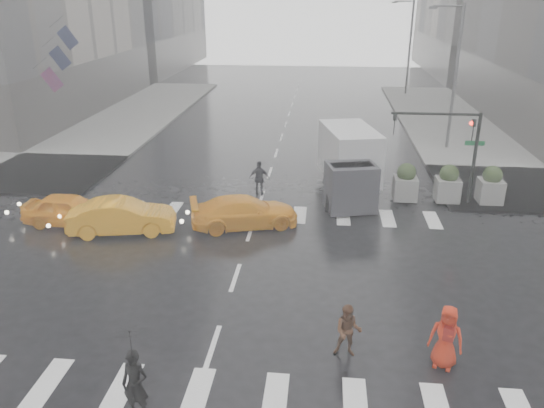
# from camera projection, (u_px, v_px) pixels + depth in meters

# --- Properties ---
(ground) EXTENTS (120.00, 120.00, 0.00)m
(ground) POSITION_uv_depth(u_px,v_px,m) (235.00, 277.00, 19.03)
(ground) COLOR black
(ground) RESTS_ON ground
(sidewalk_nw) EXTENTS (35.00, 35.00, 0.15)m
(sidewalk_nw) POSITION_uv_depth(u_px,v_px,m) (0.00, 138.00, 36.97)
(sidewalk_nw) COLOR slate
(sidewalk_nw) RESTS_ON ground
(road_markings) EXTENTS (18.00, 48.00, 0.01)m
(road_markings) POSITION_uv_depth(u_px,v_px,m) (235.00, 277.00, 19.02)
(road_markings) COLOR silver
(road_markings) RESTS_ON ground
(traffic_signal_pole) EXTENTS (4.45, 0.42, 4.50)m
(traffic_signal_pole) POSITION_uv_depth(u_px,v_px,m) (455.00, 140.00, 24.41)
(traffic_signal_pole) COLOR black
(traffic_signal_pole) RESTS_ON ground
(street_lamp_near) EXTENTS (2.15, 0.22, 9.00)m
(street_lamp_near) POSITION_uv_depth(u_px,v_px,m) (454.00, 72.00, 32.83)
(street_lamp_near) COLOR #59595B
(street_lamp_near) RESTS_ON ground
(street_lamp_far) EXTENTS (2.15, 0.22, 9.00)m
(street_lamp_far) POSITION_uv_depth(u_px,v_px,m) (409.00, 44.00, 51.32)
(street_lamp_far) COLOR #59595B
(street_lamp_far) RESTS_ON ground
(planter_west) EXTENTS (1.10, 1.10, 1.80)m
(planter_west) POSITION_uv_depth(u_px,v_px,m) (405.00, 183.00, 25.60)
(planter_west) COLOR slate
(planter_west) RESTS_ON ground
(planter_mid) EXTENTS (1.10, 1.10, 1.80)m
(planter_mid) POSITION_uv_depth(u_px,v_px,m) (448.00, 184.00, 25.41)
(planter_mid) COLOR slate
(planter_mid) RESTS_ON ground
(planter_east) EXTENTS (1.10, 1.10, 1.80)m
(planter_east) POSITION_uv_depth(u_px,v_px,m) (491.00, 185.00, 25.23)
(planter_east) COLOR slate
(planter_east) RESTS_ON ground
(flag_cluster) EXTENTS (2.87, 3.06, 4.69)m
(flag_cluster) POSITION_uv_depth(u_px,v_px,m) (56.00, 55.00, 35.43)
(flag_cluster) COLOR #59595B
(flag_cluster) RESTS_ON ground
(pedestrian_black) EXTENTS (1.08, 1.10, 2.43)m
(pedestrian_black) POSITION_uv_depth(u_px,v_px,m) (132.00, 361.00, 12.27)
(pedestrian_black) COLOR black
(pedestrian_black) RESTS_ON ground
(pedestrian_brown) EXTENTS (0.81, 0.66, 1.58)m
(pedestrian_brown) POSITION_uv_depth(u_px,v_px,m) (348.00, 331.00, 14.68)
(pedestrian_brown) COLOR #4A2B1A
(pedestrian_brown) RESTS_ON ground
(pedestrian_orange) EXTENTS (1.05, 0.86, 1.85)m
(pedestrian_orange) POSITION_uv_depth(u_px,v_px,m) (446.00, 337.00, 14.19)
(pedestrian_orange) COLOR red
(pedestrian_orange) RESTS_ON ground
(pedestrian_far_a) EXTENTS (1.07, 0.68, 1.79)m
(pedestrian_far_a) POSITION_uv_depth(u_px,v_px,m) (260.00, 178.00, 26.44)
(pedestrian_far_a) COLOR black
(pedestrian_far_a) RESTS_ON ground
(pedestrian_far_b) EXTENTS (1.27, 1.24, 1.77)m
(pedestrian_far_b) POSITION_uv_depth(u_px,v_px,m) (331.00, 181.00, 26.18)
(pedestrian_far_b) COLOR black
(pedestrian_far_b) RESTS_ON ground
(taxi_front) EXTENTS (4.01, 1.63, 1.37)m
(taxi_front) POSITION_uv_depth(u_px,v_px,m) (70.00, 210.00, 23.20)
(taxi_front) COLOR #FF9D0D
(taxi_front) RESTS_ON ground
(taxi_mid) EXTENTS (4.62, 2.39, 1.45)m
(taxi_mid) POSITION_uv_depth(u_px,v_px,m) (122.00, 217.00, 22.36)
(taxi_mid) COLOR #FF9D0D
(taxi_mid) RESTS_ON ground
(taxi_rear) EXTENTS (4.47, 3.00, 1.35)m
(taxi_rear) POSITION_uv_depth(u_px,v_px,m) (245.00, 212.00, 23.00)
(taxi_rear) COLOR #FF9D0D
(taxi_rear) RESTS_ON ground
(box_truck) EXTENTS (2.27, 6.06, 3.22)m
(box_truck) POSITION_uv_depth(u_px,v_px,m) (350.00, 162.00, 26.25)
(box_truck) COLOR #B9BABB
(box_truck) RESTS_ON ground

